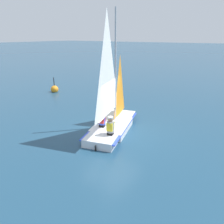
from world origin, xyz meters
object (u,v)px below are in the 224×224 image
(sailboat_main, at_px, (112,115))
(sailor_crew, at_px, (110,128))
(buoy_marker, at_px, (55,89))
(sailor_helm, at_px, (102,121))

(sailboat_main, xyz_separation_m, sailor_crew, (0.98, 0.59, -0.20))
(sailboat_main, relative_size, buoy_marker, 4.37)
(sailor_helm, bearing_deg, sailor_crew, -137.42)
(sailboat_main, relative_size, sailor_helm, 4.77)
(sailor_helm, bearing_deg, sailboat_main, -39.06)
(sailor_helm, distance_m, sailor_crew, 0.95)
(sailboat_main, height_order, buoy_marker, sailboat_main)
(sailor_crew, height_order, buoy_marker, buoy_marker)
(sailboat_main, xyz_separation_m, sailor_helm, (0.48, -0.21, -0.20))
(buoy_marker, bearing_deg, sailor_helm, 61.54)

